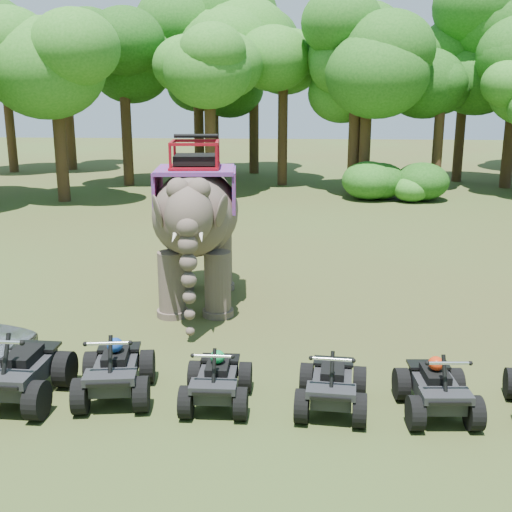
% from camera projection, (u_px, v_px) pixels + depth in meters
% --- Properties ---
extents(ground, '(110.00, 110.00, 0.00)m').
position_uv_depth(ground, '(252.00, 365.00, 12.58)').
color(ground, '#47381E').
rests_on(ground, ground).
extents(elephant, '(2.59, 5.08, 4.13)m').
position_uv_depth(elephant, '(196.00, 222.00, 15.74)').
color(elephant, brown).
rests_on(elephant, ground).
extents(atv_0, '(1.41, 1.90, 1.37)m').
position_uv_depth(atv_0, '(19.00, 363.00, 11.02)').
color(atv_0, black).
rests_on(atv_0, ground).
extents(atv_1, '(1.48, 1.87, 1.27)m').
position_uv_depth(atv_1, '(115.00, 363.00, 11.17)').
color(atv_1, black).
rests_on(atv_1, ground).
extents(atv_2, '(1.13, 1.54, 1.14)m').
position_uv_depth(atv_2, '(217.00, 373.00, 10.92)').
color(atv_2, black).
rests_on(atv_2, ground).
extents(atv_3, '(1.29, 1.67, 1.17)m').
position_uv_depth(atv_3, '(332.00, 377.00, 10.74)').
color(atv_3, black).
rests_on(atv_3, ground).
extents(atv_4, '(1.26, 1.66, 1.18)m').
position_uv_depth(atv_4, '(437.00, 381.00, 10.59)').
color(atv_4, black).
rests_on(atv_4, ground).
extents(tree_0, '(5.23, 5.23, 7.48)m').
position_uv_depth(tree_0, '(283.00, 116.00, 34.43)').
color(tree_0, '#195114').
rests_on(tree_0, ground).
extents(tree_1, '(4.96, 4.96, 7.09)m').
position_uv_depth(tree_1, '(358.00, 121.00, 32.74)').
color(tree_1, '#195114').
rests_on(tree_1, ground).
extents(tree_2, '(4.86, 4.86, 6.95)m').
position_uv_depth(tree_2, '(439.00, 123.00, 32.17)').
color(tree_2, '#195114').
rests_on(tree_2, ground).
extents(tree_30, '(6.41, 6.41, 9.16)m').
position_uv_depth(tree_30, '(57.00, 102.00, 29.22)').
color(tree_30, '#195114').
rests_on(tree_30, ground).
extents(tree_31, '(5.92, 5.92, 8.46)m').
position_uv_depth(tree_31, '(125.00, 106.00, 34.12)').
color(tree_31, '#195114').
rests_on(tree_31, ground).
extents(tree_32, '(5.35, 5.35, 7.65)m').
position_uv_depth(tree_32, '(210.00, 117.00, 30.93)').
color(tree_32, '#195114').
rests_on(tree_32, ground).
extents(tree_34, '(6.17, 6.17, 8.82)m').
position_uv_depth(tree_34, '(8.00, 100.00, 39.46)').
color(tree_34, '#195114').
rests_on(tree_34, ground).
extents(tree_35, '(5.40, 5.40, 7.71)m').
position_uv_depth(tree_35, '(214.00, 110.00, 39.06)').
color(tree_35, '#195114').
rests_on(tree_35, ground).
extents(tree_37, '(6.35, 6.35, 9.07)m').
position_uv_depth(tree_37, '(355.00, 101.00, 31.83)').
color(tree_37, '#195114').
rests_on(tree_37, ground).
extents(tree_38, '(6.74, 6.74, 9.62)m').
position_uv_depth(tree_38, '(254.00, 94.00, 38.86)').
color(tree_38, '#195114').
rests_on(tree_38, ground).
extents(tree_39, '(5.56, 5.56, 7.94)m').
position_uv_depth(tree_39, '(462.00, 110.00, 35.63)').
color(tree_39, '#195114').
rests_on(tree_39, ground).
extents(tree_42, '(6.98, 6.98, 9.97)m').
position_uv_depth(tree_42, '(198.00, 91.00, 38.41)').
color(tree_42, '#195114').
rests_on(tree_42, ground).
extents(tree_43, '(6.09, 6.09, 8.70)m').
position_uv_depth(tree_43, '(367.00, 105.00, 31.57)').
color(tree_43, '#195114').
rests_on(tree_43, ground).
extents(tree_44, '(7.29, 7.29, 10.42)m').
position_uv_depth(tree_44, '(210.00, 87.00, 36.44)').
color(tree_44, '#195114').
rests_on(tree_44, ground).
extents(tree_46, '(6.51, 6.51, 9.30)m').
position_uv_depth(tree_46, '(68.00, 96.00, 40.61)').
color(tree_46, '#195114').
rests_on(tree_46, ground).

